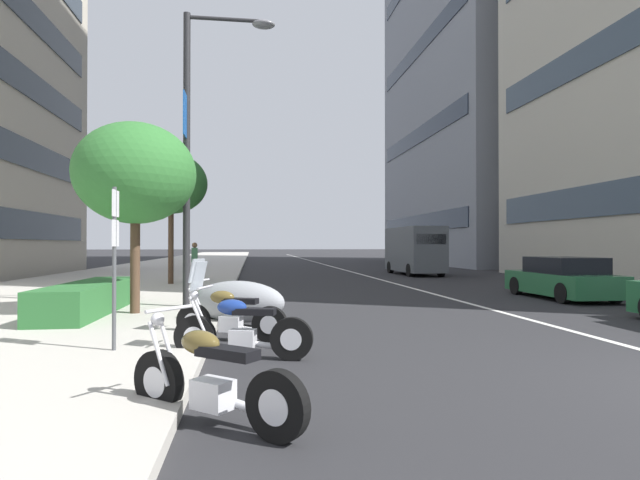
{
  "coord_description": "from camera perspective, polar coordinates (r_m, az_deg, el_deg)",
  "views": [
    {
      "loc": [
        -4.76,
        6.37,
        1.73
      ],
      "look_at": [
        12.49,
        4.04,
        1.91
      ],
      "focal_mm": 28.31,
      "sensor_mm": 36.0,
      "label": 1
    }
  ],
  "objects": [
    {
      "name": "sidewalk_right_plaza",
      "position": [
        35.26,
        -16.98,
        -3.24
      ],
      "size": [
        160.0,
        9.96,
        0.15
      ],
      "primitive_type": "cube",
      "color": "#B2ADA3",
      "rests_on": "ground"
    },
    {
      "name": "pedestrian_on_plaza",
      "position": [
        22.58,
        -13.99,
        -2.4
      ],
      "size": [
        0.42,
        0.3,
        1.69
      ],
      "rotation": [
        0.0,
        0.0,
        1.67
      ],
      "color": "#3F724C",
      "rests_on": "sidewalk_right_plaza"
    },
    {
      "name": "motorcycle_nearest_camera",
      "position": [
        5.14,
        -12.17,
        -15.39
      ],
      "size": [
        1.48,
        1.75,
        1.1
      ],
      "rotation": [
        0.0,
        0.0,
        0.88
      ],
      "color": "black",
      "rests_on": "ground"
    },
    {
      "name": "street_lamp_with_banners",
      "position": [
        13.76,
        -13.36,
        12.34
      ],
      "size": [
        1.26,
        2.37,
        7.6
      ],
      "color": "#232326",
      "rests_on": "sidewalk_right_plaza"
    },
    {
      "name": "office_tower_far_left_down_avenue",
      "position": [
        56.23,
        21.12,
        22.5
      ],
      "size": [
        24.23,
        19.22,
        47.46
      ],
      "color": "gray",
      "rests_on": "ground"
    },
    {
      "name": "street_tree_by_lamp_post",
      "position": [
        12.61,
        -20.14,
        7.03
      ],
      "size": [
        2.77,
        2.77,
        4.43
      ],
      "color": "#473323",
      "rests_on": "sidewalk_right_plaza"
    },
    {
      "name": "motorcycle_by_sign_pole",
      "position": [
        10.87,
        -9.33,
        -6.91
      ],
      "size": [
        1.61,
        2.23,
        0.98
      ],
      "rotation": [
        0.0,
        0.0,
        1.13
      ],
      "color": "gray",
      "rests_on": "ground"
    },
    {
      "name": "motorcycle_far_end_row",
      "position": [
        9.39,
        -10.26,
        -8.47
      ],
      "size": [
        0.92,
        2.03,
        1.48
      ],
      "rotation": [
        0.0,
        0.0,
        1.21
      ],
      "color": "black",
      "rests_on": "ground"
    },
    {
      "name": "motorcycle_mid_row",
      "position": [
        7.88,
        -9.01,
        -9.99
      ],
      "size": [
        0.78,
        2.11,
        1.48
      ],
      "rotation": [
        0.0,
        0.0,
        1.31
      ],
      "color": "black",
      "rests_on": "ground"
    },
    {
      "name": "parking_sign_by_curb",
      "position": [
        8.2,
        -22.18,
        -0.83
      ],
      "size": [
        0.32,
        0.06,
        2.46
      ],
      "color": "#47494C",
      "rests_on": "sidewalk_right_plaza"
    },
    {
      "name": "lane_centre_stripe",
      "position": [
        40.31,
        1.41,
        -3.03
      ],
      "size": [
        110.0,
        0.16,
        0.01
      ],
      "primitive_type": "cube",
      "color": "silver",
      "rests_on": "ground"
    },
    {
      "name": "delivery_van_ahead",
      "position": [
        29.95,
        10.6,
        -1.07
      ],
      "size": [
        5.49,
        2.1,
        2.76
      ],
      "rotation": [
        0.0,
        0.0,
        0.02
      ],
      "color": "#4C5156",
      "rests_on": "ground"
    },
    {
      "name": "car_lead_in_lane",
      "position": [
        18.14,
        25.72,
        -3.98
      ],
      "size": [
        4.25,
        1.94,
        1.34
      ],
      "rotation": [
        0.0,
        0.0,
        -0.02
      ],
      "color": "#236038",
      "rests_on": "ground"
    },
    {
      "name": "clipped_hedge_bed",
      "position": [
        13.04,
        -24.62,
        -5.95
      ],
      "size": [
        4.75,
        1.1,
        0.7
      ],
      "primitive_type": "cube",
      "color": "#28602D",
      "rests_on": "sidewalk_right_plaza"
    },
    {
      "name": "street_tree_near_plaza_corner",
      "position": [
        21.63,
        -16.48,
        6.12
      ],
      "size": [
        2.93,
        2.93,
        5.35
      ],
      "color": "#473323",
      "rests_on": "sidewalk_right_plaza"
    }
  ]
}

